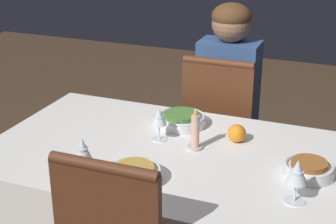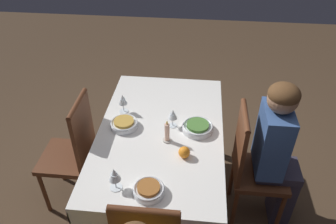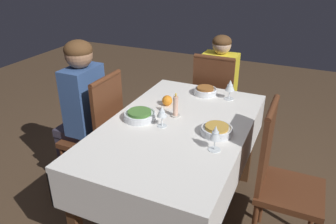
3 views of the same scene
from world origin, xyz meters
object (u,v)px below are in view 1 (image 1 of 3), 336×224
at_px(wine_glass_east, 297,174).
at_px(candle_centerpiece, 195,134).
at_px(person_adult_denim, 230,100).
at_px(chair_north, 221,138).
at_px(orange_fruit, 237,133).
at_px(wine_glass_north, 159,118).
at_px(dining_table, 166,172).
at_px(wine_glass_south, 83,150).
at_px(bowl_east, 309,169).
at_px(bowl_north, 181,119).
at_px(bowl_south, 134,173).

relative_size(wine_glass_east, candle_centerpiece, 0.90).
bearing_deg(wine_glass_east, person_adult_denim, 115.83).
height_order(chair_north, orange_fruit, chair_north).
bearing_deg(candle_centerpiece, wine_glass_east, -30.39).
distance_m(wine_glass_north, wine_glass_east, 0.64).
xyz_separation_m(dining_table, wine_glass_south, (-0.19, -0.30, 0.20)).
height_order(wine_glass_north, bowl_east, wine_glass_north).
xyz_separation_m(wine_glass_north, wine_glass_south, (-0.13, -0.38, 0.01)).
height_order(bowl_north, bowl_east, same).
distance_m(bowl_north, wine_glass_south, 0.58).
distance_m(chair_north, orange_fruit, 0.57).
height_order(wine_glass_north, bowl_south, wine_glass_north).
distance_m(dining_table, person_adult_denim, 0.80).
bearing_deg(person_adult_denim, wine_glass_south, 78.04).
bearing_deg(chair_north, dining_table, 86.18).
distance_m(wine_glass_east, orange_fruit, 0.47).
bearing_deg(chair_north, bowl_south, 86.41).
bearing_deg(wine_glass_north, chair_north, 79.70).
xyz_separation_m(chair_north, orange_fruit, (0.19, -0.47, 0.26)).
bearing_deg(person_adult_denim, bowl_north, 82.47).
relative_size(wine_glass_north, bowl_east, 0.78).
distance_m(dining_table, bowl_north, 0.28).
distance_m(person_adult_denim, wine_glass_north, 0.75).
height_order(person_adult_denim, bowl_north, person_adult_denim).
bearing_deg(bowl_north, candle_centerpiece, -56.86).
height_order(wine_glass_south, candle_centerpiece, candle_centerpiece).
bearing_deg(dining_table, bowl_east, -0.25).
xyz_separation_m(chair_north, bowl_south, (-0.06, -0.91, 0.25)).
xyz_separation_m(person_adult_denim, orange_fruit, (0.19, -0.62, 0.11)).
relative_size(person_adult_denim, candle_centerpiece, 7.22).
height_order(bowl_east, bowl_south, same).
bearing_deg(wine_glass_north, bowl_south, -82.06).
bearing_deg(orange_fruit, wine_glass_east, -52.15).
xyz_separation_m(bowl_north, bowl_east, (0.57, -0.26, 0.00)).
bearing_deg(wine_glass_north, wine_glass_east, -24.86).
height_order(bowl_north, bowl_south, same).
bearing_deg(bowl_north, wine_glass_east, -38.93).
height_order(chair_north, bowl_east, chair_north).
distance_m(person_adult_denim, candle_centerpiece, 0.76).
height_order(bowl_north, wine_glass_east, wine_glass_east).
distance_m(dining_table, wine_glass_north, 0.22).
xyz_separation_m(person_adult_denim, bowl_east, (0.50, -0.80, 0.10)).
distance_m(bowl_east, bowl_south, 0.61).
bearing_deg(orange_fruit, wine_glass_south, -131.74).
relative_size(dining_table, bowl_south, 7.23).
xyz_separation_m(wine_glass_south, orange_fruit, (0.42, 0.48, -0.07)).
xyz_separation_m(person_adult_denim, wine_glass_east, (0.48, -0.99, 0.17)).
distance_m(chair_north, person_adult_denim, 0.21).
bearing_deg(person_adult_denim, bowl_south, 86.92).
distance_m(dining_table, bowl_south, 0.29).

